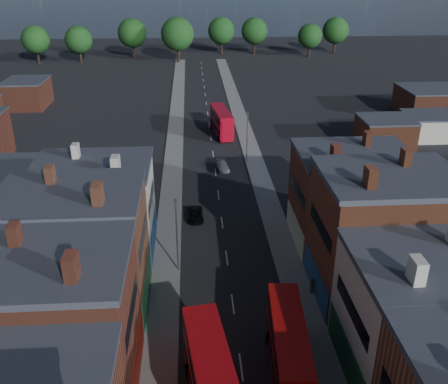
{
  "coord_description": "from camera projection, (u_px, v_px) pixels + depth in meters",
  "views": [
    {
      "loc": [
        -3.35,
        -13.8,
        29.39
      ],
      "look_at": [
        0.0,
        36.46,
        5.84
      ],
      "focal_mm": 40.0,
      "sensor_mm": 36.0,
      "label": 1
    }
  ],
  "objects": [
    {
      "name": "pavement_west",
      "position": [
        171.0,
        190.0,
        69.9
      ],
      "size": [
        3.0,
        200.0,
        0.12
      ],
      "primitive_type": "cube",
      "color": "gray",
      "rests_on": "ground"
    },
    {
      "name": "pavement_east",
      "position": [
        263.0,
        187.0,
        70.68
      ],
      "size": [
        3.0,
        200.0,
        0.12
      ],
      "primitive_type": "cube",
      "color": "gray",
      "rests_on": "ground"
    },
    {
      "name": "lamp_post_2",
      "position": [
        177.0,
        231.0,
        49.93
      ],
      "size": [
        0.25,
        0.7,
        8.12
      ],
      "color": "slate",
      "rests_on": "ground"
    },
    {
      "name": "lamp_post_3",
      "position": [
        247.0,
        134.0,
        77.68
      ],
      "size": [
        0.25,
        0.7,
        8.12
      ],
      "color": "slate",
      "rests_on": "ground"
    },
    {
      "name": "bus_0",
      "position": [
        212.0,
        384.0,
        34.55
      ],
      "size": [
        4.14,
        11.86,
        5.02
      ],
      "rotation": [
        0.0,
        0.0,
        0.13
      ],
      "color": "red",
      "rests_on": "ground"
    },
    {
      "name": "bus_1",
      "position": [
        288.0,
        348.0,
        37.97
      ],
      "size": [
        3.32,
        10.95,
        4.66
      ],
      "rotation": [
        0.0,
        0.0,
        -0.07
      ],
      "color": "#C00C0A",
      "rests_on": "ground"
    },
    {
      "name": "bus_2",
      "position": [
        222.0,
        121.0,
        91.09
      ],
      "size": [
        3.75,
        10.98,
        4.65
      ],
      "rotation": [
        0.0,
        0.0,
        0.12
      ],
      "color": "#B2071A",
      "rests_on": "ground"
    },
    {
      "name": "car_2",
      "position": [
        195.0,
        215.0,
        61.99
      ],
      "size": [
        2.02,
        4.27,
        1.18
      ],
      "primitive_type": "imported",
      "rotation": [
        0.0,
        0.0,
        0.02
      ],
      "color": "black",
      "rests_on": "ground"
    },
    {
      "name": "car_3",
      "position": [
        223.0,
        166.0,
        76.44
      ],
      "size": [
        2.03,
        4.14,
        1.16
      ],
      "primitive_type": "imported",
      "rotation": [
        0.0,
        0.0,
        0.11
      ],
      "color": "silver",
      "rests_on": "ground"
    },
    {
      "name": "ped_3",
      "position": [
        312.0,
        286.0,
        47.94
      ],
      "size": [
        0.48,
        0.95,
        1.58
      ],
      "primitive_type": "imported",
      "rotation": [
        0.0,
        0.0,
        1.51
      ],
      "color": "#56534A",
      "rests_on": "pavement_east"
    }
  ]
}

